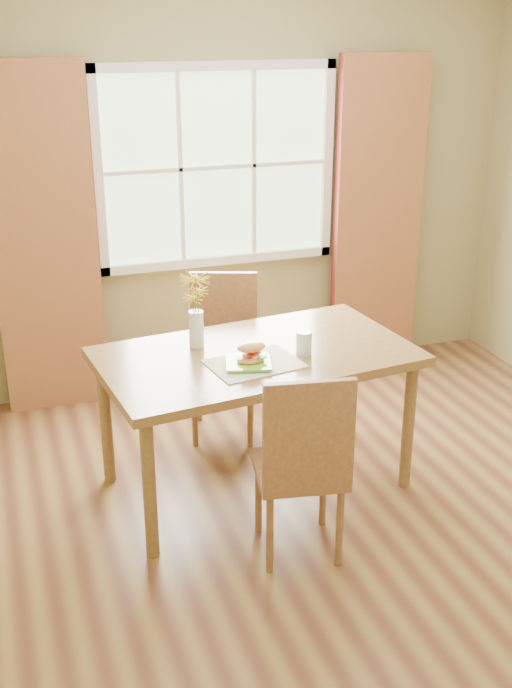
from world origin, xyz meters
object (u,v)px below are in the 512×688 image
at_px(chair_near, 303,460).
at_px(water_glass, 304,343).
at_px(chair_far, 224,347).
at_px(flower_vase, 196,303).
at_px(dining_table, 256,366).
at_px(croissant_sandwich, 251,353).

relative_size(chair_near, water_glass, 7.99).
bearing_deg(chair_far, chair_near, -72.30).
bearing_deg(water_glass, flower_vase, 151.11).
bearing_deg(dining_table, chair_far, 81.20).
xyz_separation_m(chair_near, flower_vase, (-0.26, 0.88, 0.50)).
bearing_deg(croissant_sandwich, dining_table, 59.92).
distance_m(chair_near, chair_far, 1.41).
relative_size(dining_table, water_glass, 13.94).
height_order(croissant_sandwich, flower_vase, flower_vase).
distance_m(dining_table, flower_vase, 0.46).
bearing_deg(croissant_sandwich, flower_vase, 116.37).
bearing_deg(water_glass, croissant_sandwich, -168.63).
distance_m(dining_table, chair_far, 0.72).
distance_m(chair_near, water_glass, 0.72).
xyz_separation_m(croissant_sandwich, water_glass, (0.31, 0.06, -0.01)).
bearing_deg(flower_vase, chair_near, -73.71).
xyz_separation_m(dining_table, flower_vase, (-0.27, 0.18, 0.33)).
bearing_deg(chair_near, dining_table, 98.75).
height_order(croissant_sandwich, water_glass, croissant_sandwich).
bearing_deg(water_glass, dining_table, 156.79).
xyz_separation_m(water_glass, flower_vase, (-0.50, 0.28, 0.19)).
bearing_deg(water_glass, chair_far, 104.01).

